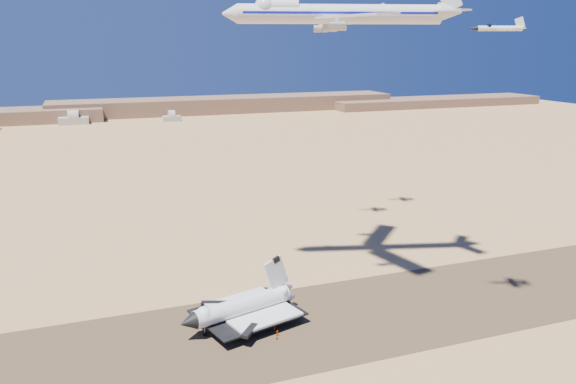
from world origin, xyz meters
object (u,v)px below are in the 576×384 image
object	(u,v)px
shuttle	(242,308)
chase_jet_d	(370,10)
crew_a	(275,328)
chase_jet_c	(336,23)
chase_jet_a	(499,28)
crew_b	(276,337)
crew_c	(277,333)
carrier_747	(333,14)

from	to	relation	value
shuttle	chase_jet_d	distance (m)	150.21
crew_a	chase_jet_c	distance (m)	132.58
chase_jet_a	chase_jet_d	world-z (taller)	chase_jet_d
crew_b	chase_jet_c	xyz separation A→B (m)	(56.35, 86.53, 88.76)
crew_c	chase_jet_c	world-z (taller)	chase_jet_c
shuttle	carrier_747	distance (m)	96.97
crew_a	chase_jet_d	bearing A→B (deg)	-30.02
carrier_747	crew_c	xyz separation A→B (m)	(-31.36, -35.16, -89.45)
crew_b	chase_jet_a	distance (m)	103.56
crew_c	chase_jet_c	xyz separation A→B (m)	(55.42, 84.68, 88.76)
carrier_747	crew_c	world-z (taller)	carrier_747
shuttle	crew_a	bearing A→B (deg)	-59.04
carrier_747	chase_jet_d	xyz separation A→B (m)	(45.46, 60.22, 5.38)
shuttle	chase_jet_d	xyz separation A→B (m)	(84.48, 84.89, 90.66)
crew_a	crew_b	size ratio (longest dim) A/B	1.08
shuttle	chase_jet_d	world-z (taller)	chase_jet_d
crew_b	chase_jet_a	bearing A→B (deg)	-140.54
crew_a	crew_c	distance (m)	3.09
chase_jet_d	chase_jet_c	bearing A→B (deg)	-137.67
crew_c	chase_jet_d	size ratio (longest dim) A/B	0.11
crew_a	chase_jet_d	distance (m)	152.88
chase_jet_c	crew_c	bearing A→B (deg)	-106.62
chase_jet_d	shuttle	bearing A→B (deg)	-119.09
carrier_747	crew_a	world-z (taller)	carrier_747
crew_b	chase_jet_d	size ratio (longest dim) A/B	0.11
crew_c	chase_jet_a	distance (m)	103.20
crew_c	chase_jet_d	world-z (taller)	chase_jet_d
carrier_747	chase_jet_c	xyz separation A→B (m)	(24.05, 49.52, -0.69)
crew_c	chase_jet_d	distance (m)	154.89
shuttle	crew_c	bearing A→B (deg)	-69.51
chase_jet_a	crew_a	bearing A→B (deg)	-173.03
crew_c	chase_jet_a	world-z (taller)	chase_jet_a
crew_a	chase_jet_c	size ratio (longest dim) A/B	0.12
crew_a	crew_b	distance (m)	5.06
shuttle	crew_c	xyz separation A→B (m)	(7.66, -10.49, -4.16)
crew_b	chase_jet_c	bearing A→B (deg)	-74.99
carrier_747	chase_jet_c	size ratio (longest dim) A/B	5.25
crew_a	crew_c	size ratio (longest dim) A/B	1.08
crew_c	carrier_747	bearing A→B (deg)	-89.96
crew_c	chase_jet_c	bearing A→B (deg)	-81.43
chase_jet_d	chase_jet_a	bearing A→B (deg)	-83.88
shuttle	chase_jet_a	world-z (taller)	chase_jet_a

